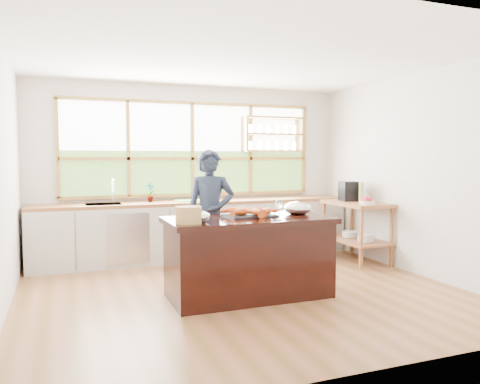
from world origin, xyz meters
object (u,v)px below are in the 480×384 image
island (249,257)px  cook (210,216)px  espresso_machine (349,191)px  wicker_basket (189,215)px

island → cook: bearing=104.6°
cook → espresso_machine: cook is taller
island → wicker_basket: (-0.75, -0.21, 0.53)m
island → espresso_machine: size_ratio=6.16×
espresso_machine → cook: bearing=-157.8°
cook → wicker_basket: size_ratio=6.21×
wicker_basket → espresso_machine: bearing=27.1°
cook → island: bearing=-57.1°
island → espresso_machine: (2.19, 1.29, 0.60)m
island → espresso_machine: espresso_machine is taller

